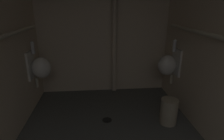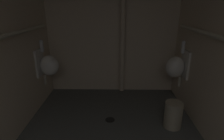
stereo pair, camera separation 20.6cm
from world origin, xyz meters
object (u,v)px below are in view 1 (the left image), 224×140
object	(u,v)px
urinal_right_mid	(168,64)
waste_bin	(169,111)
standpipe_back_wall	(114,27)
urinal_left_mid	(40,67)
floor_drain	(107,120)

from	to	relation	value
urinal_right_mid	waste_bin	xyz separation A→B (m)	(-0.18, -0.62, -0.50)
urinal_right_mid	waste_bin	size ratio (longest dim) A/B	2.03
standpipe_back_wall	urinal_left_mid	bearing A→B (deg)	-159.69
floor_drain	waste_bin	xyz separation A→B (m)	(0.87, -0.14, 0.18)
waste_bin	urinal_left_mid	bearing A→B (deg)	160.67
urinal_left_mid	floor_drain	xyz separation A→B (m)	(1.03, -0.53, -0.68)
standpipe_back_wall	floor_drain	bearing A→B (deg)	-101.73
waste_bin	standpipe_back_wall	bearing A→B (deg)	120.77
floor_drain	waste_bin	bearing A→B (deg)	-9.04
urinal_right_mid	waste_bin	world-z (taller)	urinal_right_mid
urinal_right_mid	standpipe_back_wall	size ratio (longest dim) A/B	0.31
standpipe_back_wall	floor_drain	xyz separation A→B (m)	(-0.20, -0.98, -1.24)
urinal_left_mid	urinal_right_mid	world-z (taller)	same
urinal_left_mid	urinal_right_mid	distance (m)	2.08
urinal_right_mid	standpipe_back_wall	world-z (taller)	standpipe_back_wall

